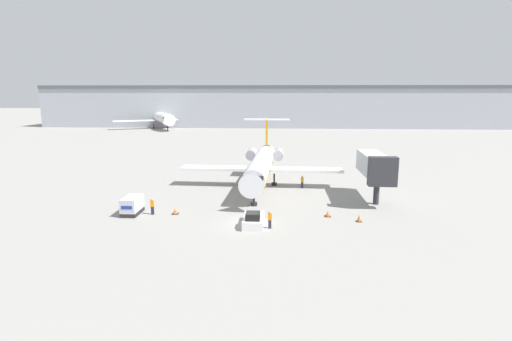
{
  "coord_description": "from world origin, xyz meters",
  "views": [
    {
      "loc": [
        3.21,
        -38.84,
        13.35
      ],
      "look_at": [
        0.0,
        13.07,
        3.17
      ],
      "focal_mm": 28.0,
      "sensor_mm": 36.0,
      "label": 1
    }
  ],
  "objects_px": {
    "traffic_cone_right": "(328,214)",
    "jet_bridge": "(375,166)",
    "airplane_parked_far_left": "(161,118)",
    "pushback_tug": "(253,220)",
    "worker_near_tug": "(270,219)",
    "luggage_cart": "(132,205)",
    "worker_on_apron": "(152,206)",
    "airplane_main": "(261,164)",
    "traffic_cone_mid": "(359,218)",
    "worker_by_wing": "(302,181)",
    "traffic_cone_left": "(175,211)"
  },
  "relations": [
    {
      "from": "worker_near_tug",
      "to": "airplane_parked_far_left",
      "type": "distance_m",
      "value": 119.42
    },
    {
      "from": "worker_on_apron",
      "to": "traffic_cone_right",
      "type": "distance_m",
      "value": 19.41
    },
    {
      "from": "traffic_cone_right",
      "to": "traffic_cone_mid",
      "type": "bearing_deg",
      "value": -27.09
    },
    {
      "from": "worker_by_wing",
      "to": "airplane_parked_far_left",
      "type": "height_order",
      "value": "airplane_parked_far_left"
    },
    {
      "from": "worker_on_apron",
      "to": "traffic_cone_left",
      "type": "distance_m",
      "value": 2.58
    },
    {
      "from": "airplane_main",
      "to": "pushback_tug",
      "type": "relative_size",
      "value": 6.07
    },
    {
      "from": "worker_by_wing",
      "to": "traffic_cone_right",
      "type": "bearing_deg",
      "value": -81.08
    },
    {
      "from": "worker_on_apron",
      "to": "jet_bridge",
      "type": "height_order",
      "value": "jet_bridge"
    },
    {
      "from": "pushback_tug",
      "to": "worker_by_wing",
      "type": "relative_size",
      "value": 2.46
    },
    {
      "from": "worker_by_wing",
      "to": "traffic_cone_mid",
      "type": "relative_size",
      "value": 2.2
    },
    {
      "from": "worker_by_wing",
      "to": "airplane_parked_far_left",
      "type": "relative_size",
      "value": 0.05
    },
    {
      "from": "luggage_cart",
      "to": "traffic_cone_left",
      "type": "relative_size",
      "value": 4.49
    },
    {
      "from": "worker_near_tug",
      "to": "airplane_parked_far_left",
      "type": "height_order",
      "value": "airplane_parked_far_left"
    },
    {
      "from": "traffic_cone_mid",
      "to": "airplane_main",
      "type": "bearing_deg",
      "value": 125.3
    },
    {
      "from": "worker_on_apron",
      "to": "luggage_cart",
      "type": "bearing_deg",
      "value": 178.89
    },
    {
      "from": "worker_by_wing",
      "to": "traffic_cone_right",
      "type": "height_order",
      "value": "worker_by_wing"
    },
    {
      "from": "airplane_main",
      "to": "worker_on_apron",
      "type": "bearing_deg",
      "value": -128.12
    },
    {
      "from": "pushback_tug",
      "to": "worker_on_apron",
      "type": "height_order",
      "value": "worker_on_apron"
    },
    {
      "from": "traffic_cone_right",
      "to": "jet_bridge",
      "type": "distance_m",
      "value": 10.39
    },
    {
      "from": "luggage_cart",
      "to": "worker_on_apron",
      "type": "distance_m",
      "value": 2.31
    },
    {
      "from": "jet_bridge",
      "to": "traffic_cone_right",
      "type": "bearing_deg",
      "value": -132.39
    },
    {
      "from": "worker_near_tug",
      "to": "airplane_parked_far_left",
      "type": "bearing_deg",
      "value": 111.78
    },
    {
      "from": "luggage_cart",
      "to": "airplane_parked_far_left",
      "type": "relative_size",
      "value": 0.1
    },
    {
      "from": "luggage_cart",
      "to": "traffic_cone_mid",
      "type": "bearing_deg",
      "value": -2.74
    },
    {
      "from": "luggage_cart",
      "to": "traffic_cone_left",
      "type": "bearing_deg",
      "value": 3.6
    },
    {
      "from": "airplane_main",
      "to": "traffic_cone_left",
      "type": "bearing_deg",
      "value": -122.2
    },
    {
      "from": "luggage_cart",
      "to": "traffic_cone_mid",
      "type": "xyz_separation_m",
      "value": [
        24.79,
        -1.19,
        -0.6
      ]
    },
    {
      "from": "luggage_cart",
      "to": "jet_bridge",
      "type": "height_order",
      "value": "jet_bridge"
    },
    {
      "from": "pushback_tug",
      "to": "luggage_cart",
      "type": "xyz_separation_m",
      "value": [
        -13.78,
        3.02,
        0.4
      ]
    },
    {
      "from": "worker_near_tug",
      "to": "traffic_cone_right",
      "type": "height_order",
      "value": "worker_near_tug"
    },
    {
      "from": "airplane_parked_far_left",
      "to": "jet_bridge",
      "type": "distance_m",
      "value": 114.7
    },
    {
      "from": "worker_near_tug",
      "to": "worker_on_apron",
      "type": "relative_size",
      "value": 0.97
    },
    {
      "from": "worker_near_tug",
      "to": "pushback_tug",
      "type": "bearing_deg",
      "value": 153.69
    },
    {
      "from": "worker_by_wing",
      "to": "traffic_cone_mid",
      "type": "xyz_separation_m",
      "value": [
        5.19,
        -14.92,
        -0.54
      ]
    },
    {
      "from": "traffic_cone_left",
      "to": "traffic_cone_right",
      "type": "height_order",
      "value": "traffic_cone_right"
    },
    {
      "from": "worker_on_apron",
      "to": "jet_bridge",
      "type": "distance_m",
      "value": 27.11
    },
    {
      "from": "luggage_cart",
      "to": "worker_on_apron",
      "type": "bearing_deg",
      "value": -1.11
    },
    {
      "from": "worker_near_tug",
      "to": "jet_bridge",
      "type": "xyz_separation_m",
      "value": [
        12.66,
        11.3,
        3.49
      ]
    },
    {
      "from": "airplane_main",
      "to": "traffic_cone_right",
      "type": "relative_size",
      "value": 39.61
    },
    {
      "from": "airplane_main",
      "to": "jet_bridge",
      "type": "bearing_deg",
      "value": -26.02
    },
    {
      "from": "luggage_cart",
      "to": "traffic_cone_right",
      "type": "relative_size",
      "value": 4.88
    },
    {
      "from": "pushback_tug",
      "to": "worker_near_tug",
      "type": "xyz_separation_m",
      "value": [
        1.69,
        -0.84,
        0.38
      ]
    },
    {
      "from": "worker_near_tug",
      "to": "airplane_main",
      "type": "bearing_deg",
      "value": 95.52
    },
    {
      "from": "luggage_cart",
      "to": "jet_bridge",
      "type": "relative_size",
      "value": 0.33
    },
    {
      "from": "traffic_cone_right",
      "to": "airplane_parked_far_left",
      "type": "distance_m",
      "value": 118.03
    },
    {
      "from": "airplane_main",
      "to": "traffic_cone_right",
      "type": "distance_m",
      "value": 16.45
    },
    {
      "from": "airplane_main",
      "to": "traffic_cone_mid",
      "type": "xyz_separation_m",
      "value": [
        11.09,
        -15.67,
        -2.81
      ]
    },
    {
      "from": "airplane_parked_far_left",
      "to": "pushback_tug",
      "type": "bearing_deg",
      "value": -68.83
    },
    {
      "from": "luggage_cart",
      "to": "traffic_cone_right",
      "type": "distance_m",
      "value": 21.72
    },
    {
      "from": "worker_near_tug",
      "to": "traffic_cone_mid",
      "type": "xyz_separation_m",
      "value": [
        9.32,
        2.67,
        -0.57
      ]
    }
  ]
}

